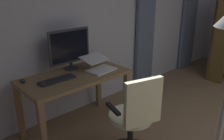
# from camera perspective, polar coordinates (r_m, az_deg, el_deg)

# --- Properties ---
(back_room_partition) EXTENTS (5.76, 0.10, 2.51)m
(back_room_partition) POSITION_cam_1_polar(r_m,az_deg,el_deg) (3.83, 2.44, 12.66)
(back_room_partition) COLOR silver
(back_room_partition) RESTS_ON ground
(curtain_left_panel) EXTENTS (0.46, 0.06, 2.21)m
(curtain_left_panel) POSITION_cam_1_polar(r_m,az_deg,el_deg) (5.27, 18.24, 12.18)
(curtain_left_panel) COLOR slate
(curtain_left_panel) RESTS_ON ground
(curtain_right_panel) EXTENTS (0.42, 0.06, 2.21)m
(curtain_right_panel) POSITION_cam_1_polar(r_m,az_deg,el_deg) (4.11, 8.11, 10.94)
(curtain_right_panel) COLOR slate
(curtain_right_panel) RESTS_ON ground
(desk) EXTENTS (1.26, 0.66, 0.74)m
(desk) POSITION_cam_1_polar(r_m,az_deg,el_deg) (2.86, -8.94, -3.17)
(desk) COLOR olive
(desk) RESTS_ON ground
(office_chair) EXTENTS (0.56, 0.56, 0.99)m
(office_chair) POSITION_cam_1_polar(r_m,az_deg,el_deg) (2.39, 5.31, -12.90)
(office_chair) COLOR black
(office_chair) RESTS_ON ground
(computer_monitor) EXTENTS (0.56, 0.18, 0.50)m
(computer_monitor) POSITION_cam_1_polar(r_m,az_deg,el_deg) (2.95, -10.15, 5.42)
(computer_monitor) COLOR #333338
(computer_monitor) RESTS_ON desk
(computer_keyboard) EXTENTS (0.42, 0.13, 0.02)m
(computer_keyboard) POSITION_cam_1_polar(r_m,az_deg,el_deg) (2.69, -13.06, -2.34)
(computer_keyboard) COLOR #232328
(computer_keyboard) RESTS_ON desk
(laptop) EXTENTS (0.37, 0.38, 0.17)m
(laptop) POSITION_cam_1_polar(r_m,az_deg,el_deg) (2.94, -3.22, 1.08)
(laptop) COLOR white
(laptop) RESTS_ON desk
(computer_mouse) EXTENTS (0.06, 0.10, 0.04)m
(computer_mouse) POSITION_cam_1_polar(r_m,az_deg,el_deg) (2.76, -20.73, -2.41)
(computer_mouse) COLOR #333338
(computer_mouse) RESTS_ON desk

